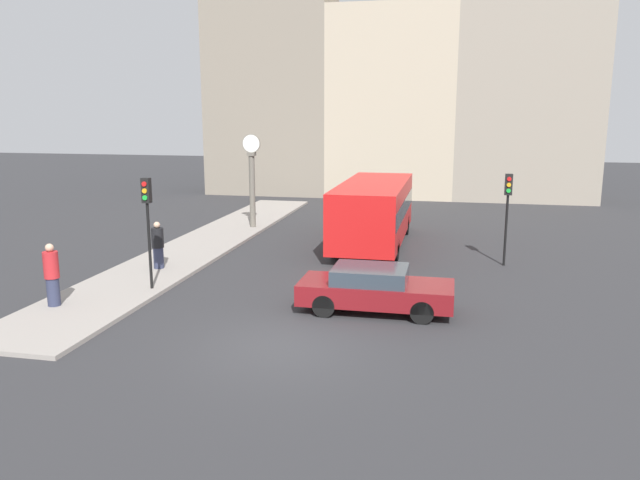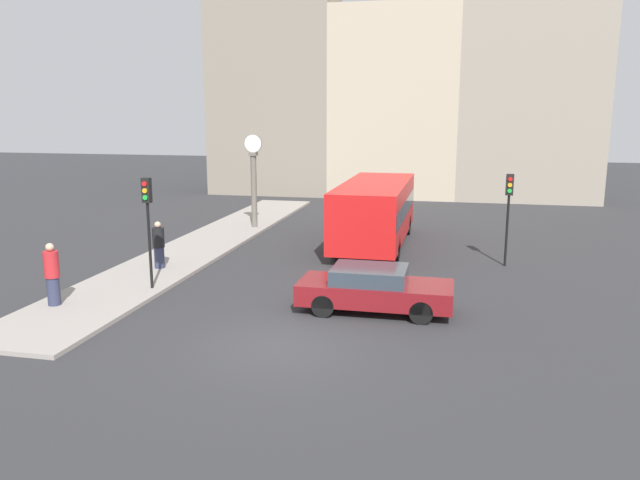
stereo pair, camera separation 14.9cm
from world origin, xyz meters
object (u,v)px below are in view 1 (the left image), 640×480
sedan_car (375,289)px  bus_distant (374,209)px  street_clock (252,180)px  pedestrian_black_jacket (158,245)px  traffic_light_far (508,200)px  pedestrian_red_top (52,275)px  traffic_light_near (147,210)px

sedan_car → bus_distant: (-1.17, 8.88, 0.86)m
sedan_car → street_clock: (-7.25, 11.15, 1.71)m
sedan_car → pedestrian_black_jacket: pedestrian_black_jacket is taller
sedan_car → pedestrian_black_jacket: bearing=160.4°
bus_distant → traffic_light_far: size_ratio=2.47×
pedestrian_red_top → pedestrian_black_jacket: (0.95, 4.63, -0.08)m
pedestrian_red_top → pedestrian_black_jacket: size_ratio=1.09×
street_clock → traffic_light_near: bearing=-89.0°
bus_distant → sedan_car: bearing=-82.5°
pedestrian_red_top → pedestrian_black_jacket: bearing=78.4°
sedan_car → pedestrian_black_jacket: 8.52m
sedan_car → bus_distant: size_ratio=0.52×
bus_distant → traffic_light_near: (-5.90, -8.44, 1.09)m
street_clock → bus_distant: bearing=-20.6°
bus_distant → street_clock: bearing=159.4°
pedestrian_red_top → bus_distant: bearing=53.8°
traffic_light_near → traffic_light_far: bearing=27.9°
traffic_light_far → street_clock: (-11.24, 4.86, -0.06)m
traffic_light_far → pedestrian_red_top: (-12.96, -8.07, -1.41)m
traffic_light_near → traffic_light_far: (11.06, 5.86, -0.19)m
traffic_light_near → street_clock: (-0.18, 10.72, -0.24)m
traffic_light_far → pedestrian_black_jacket: traffic_light_far is taller
street_clock → pedestrian_red_top: (-1.72, -12.93, -1.35)m
street_clock → pedestrian_red_top: size_ratio=2.43×
traffic_light_near → pedestrian_black_jacket: (-0.95, 2.42, -1.68)m
traffic_light_far → pedestrian_black_jacket: bearing=-164.0°
traffic_light_far → pedestrian_red_top: size_ratio=1.86×
sedan_car → street_clock: 13.41m
bus_distant → pedestrian_black_jacket: 9.13m
traffic_light_near → street_clock: 10.72m
sedan_car → street_clock: street_clock is taller
traffic_light_near → street_clock: street_clock is taller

